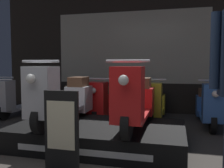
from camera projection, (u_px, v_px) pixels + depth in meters
The scene contains 10 objects.
shop_wall_back at pixel (131, 46), 6.00m from camera, with size 6.59×0.09×3.20m.
display_platform at pixel (98, 135), 3.50m from camera, with size 2.35×1.34×0.30m.
scooter_display_left at pixel (63, 98), 3.59m from camera, with size 0.48×1.67×0.89m.
scooter_display_right at pixel (136, 100), 3.33m from camera, with size 0.48×1.67×0.89m.
scooter_backrow_0 at pixel (21, 99), 5.69m from camera, with size 0.48×1.67×0.89m.
scooter_backrow_1 at pixel (62, 100), 5.44m from camera, with size 0.48×1.67×0.89m.
scooter_backrow_2 at pixel (106, 102), 5.19m from camera, with size 0.48×1.67×0.89m.
scooter_backrow_3 at pixel (155, 104), 4.93m from camera, with size 0.48×1.67×0.89m.
scooter_backrow_4 at pixel (209, 106), 4.68m from camera, with size 0.48×1.67×0.89m.
price_sign_board at pixel (62, 131), 2.65m from camera, with size 0.38×0.04×0.86m.
Camera 1 is at (1.08, -1.79, 1.13)m, focal length 40.00 mm.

